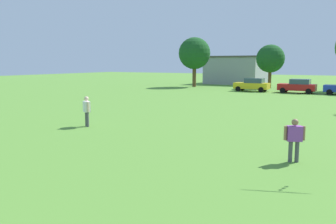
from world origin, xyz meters
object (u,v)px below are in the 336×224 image
Objects in this scene: adult_bystander at (294,137)px; parked_car_yellow_0 at (252,85)px; bystander_midfield at (87,109)px; tree_left at (270,59)px; tree_far_left at (194,53)px; parked_car_red_1 at (298,86)px.

adult_bystander is 0.38× the size of parked_car_yellow_0.
tree_left is at bearing -57.25° from bystander_midfield.
bystander_midfield is 29.50m from parked_car_yellow_0.
parked_car_yellow_0 is at bearing -21.71° from tree_far_left.
parked_car_yellow_0 is 11.61m from tree_far_left.
adult_bystander is 33.22m from parked_car_yellow_0.
parked_car_yellow_0 reaches higher than adult_bystander.
bystander_midfield is at bearing 78.10° from parked_car_red_1.
bystander_midfield is at bearing -74.48° from tree_far_left.
tree_far_left is 1.20× the size of tree_left.
bystander_midfield is 30.35m from parked_car_red_1.
adult_bystander is 0.38× the size of parked_car_red_1.
tree_far_left is at bearing -21.71° from parked_car_yellow_0.
parked_car_yellow_0 is 7.51m from tree_left.
bystander_midfield is 0.40× the size of parked_car_yellow_0.
bystander_midfield is 0.24× the size of tree_far_left.
parked_car_red_1 is (6.26, 29.70, -0.17)m from bystander_midfield.
tree_left is (-10.55, 38.07, 3.19)m from adult_bystander.
tree_far_left reaches higher than parked_car_yellow_0.
tree_far_left is 10.93m from tree_left.
parked_car_red_1 is at bearing -52.48° from tree_left.
adult_bystander is 0.26× the size of tree_left.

